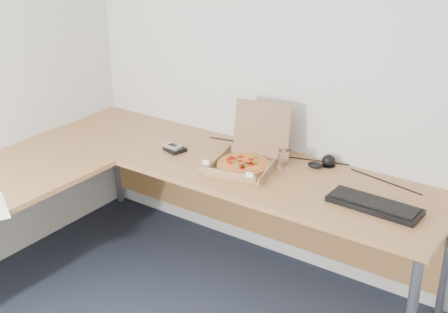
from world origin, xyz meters
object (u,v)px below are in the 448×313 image
Objects in this scene: desk at (136,179)px; pizza_box at (245,161)px; drinking_glass at (283,159)px; wallet at (175,149)px; keyboard at (374,205)px.

desk is 0.61m from pizza_box.
desk is 23.39× the size of drinking_glass.
wallet reaches higher than desk.
drinking_glass is 0.24× the size of keyboard.
pizza_box is 0.85× the size of keyboard.
drinking_glass reaches higher than keyboard.
keyboard is 3.81× the size of wallet.
wallet is (-0.04, 0.38, 0.04)m from desk.
pizza_box is at bearing 43.51° from desk.
drinking_glass is 0.62m from keyboard.
wallet is (-0.66, -0.15, -0.04)m from drinking_glass.
wallet is (-0.48, -0.04, -0.03)m from pizza_box.
keyboard reaches higher than desk.
pizza_box reaches higher than keyboard.
desk is 5.52× the size of keyboard.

